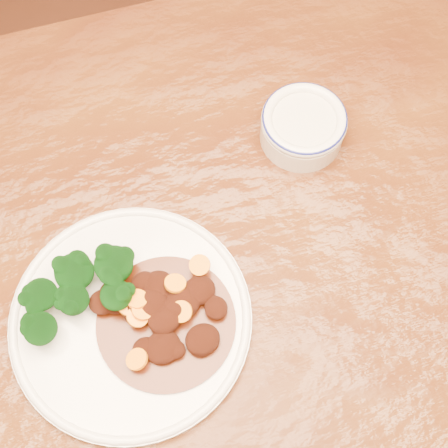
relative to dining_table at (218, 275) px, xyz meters
name	(u,v)px	position (x,y,z in m)	size (l,w,h in m)	color
ground	(220,363)	(0.00, 0.00, -0.67)	(4.00, 4.00, 0.00)	#441F11
dining_table	(218,275)	(0.00, 0.00, 0.00)	(1.60, 1.08, 0.75)	#572E0F
dinner_plate	(131,319)	(-0.14, -0.04, 0.09)	(0.31, 0.31, 0.02)	white
broccoli_florets	(79,288)	(-0.18, 0.01, 0.13)	(0.15, 0.10, 0.05)	olive
mince_stew	(163,313)	(-0.09, -0.05, 0.11)	(0.18, 0.18, 0.04)	#421707
dip_bowl	(303,126)	(0.18, 0.12, 0.11)	(0.12, 0.12, 0.05)	silver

